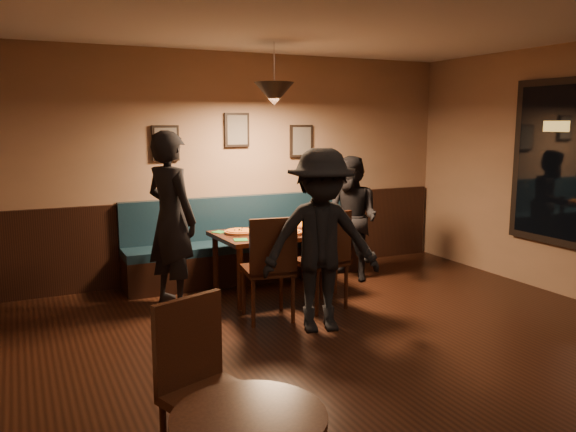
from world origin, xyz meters
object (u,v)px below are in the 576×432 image
object	(u,v)px
dining_table	(275,263)
booth_bench	(246,240)
diner_right	(352,219)
cafe_chair_far	(212,395)
chair_near_left	(268,267)
tabasco_bottle	(321,223)
chair_near_right	(320,259)
soda_glass	(329,226)
diner_left	(171,219)
diner_front	(321,241)

from	to	relation	value
dining_table	booth_bench	bearing A→B (deg)	93.67
diner_right	cafe_chair_far	size ratio (longest dim) A/B	1.54
chair_near_left	tabasco_bottle	world-z (taller)	chair_near_left
chair_near_right	soda_glass	bearing A→B (deg)	38.06
cafe_chair_far	diner_right	bearing A→B (deg)	-152.16
tabasco_bottle	cafe_chair_far	xyz separation A→B (m)	(-2.32, -3.03, -0.28)
soda_glass	cafe_chair_far	xyz separation A→B (m)	(-2.29, -2.77, -0.29)
diner_left	diner_front	size ratio (longest dim) A/B	1.09
diner_front	cafe_chair_far	bearing A→B (deg)	-118.43
diner_left	diner_front	world-z (taller)	diner_left
booth_bench	diner_front	distance (m)	1.99
booth_bench	diner_front	xyz separation A→B (m)	(-0.01, -1.96, 0.36)
diner_right	soda_glass	bearing A→B (deg)	-72.71
diner_front	booth_bench	bearing A→B (deg)	103.83
soda_glass	booth_bench	bearing A→B (deg)	122.47
booth_bench	tabasco_bottle	distance (m)	1.02
chair_near_left	chair_near_right	world-z (taller)	chair_near_left
dining_table	chair_near_left	xyz separation A→B (m)	(-0.42, -0.77, 0.17)
chair_near_right	tabasco_bottle	world-z (taller)	chair_near_right
tabasco_bottle	cafe_chair_far	size ratio (longest dim) A/B	0.13
cafe_chair_far	booth_bench	bearing A→B (deg)	-134.31
dining_table	chair_near_right	xyz separation A→B (m)	(0.21, -0.68, 0.17)
diner_left	chair_near_left	bearing A→B (deg)	-163.93
soda_glass	tabasco_bottle	bearing A→B (deg)	82.41
booth_bench	cafe_chair_far	xyz separation A→B (m)	(-1.66, -3.75, -0.00)
chair_near_right	diner_right	distance (m)	1.24
dining_table	cafe_chair_far	size ratio (longest dim) A/B	1.34
diner_left	cafe_chair_far	bearing A→B (deg)	145.23
tabasco_bottle	booth_bench	bearing A→B (deg)	132.31
dining_table	cafe_chair_far	world-z (taller)	cafe_chair_far
booth_bench	chair_near_right	size ratio (longest dim) A/B	2.86
dining_table	chair_near_left	distance (m)	0.90
chair_near_right	diner_right	bearing A→B (deg)	30.89
dining_table	tabasco_bottle	bearing A→B (deg)	-5.74
diner_left	booth_bench	bearing A→B (deg)	-84.86
dining_table	diner_right	world-z (taller)	diner_right
dining_table	cafe_chair_far	distance (m)	3.52
booth_bench	dining_table	size ratio (longest dim) A/B	2.25
chair_near_right	diner_front	xyz separation A→B (m)	(-0.30, -0.58, 0.33)
diner_right	soda_glass	size ratio (longest dim) A/B	10.98
booth_bench	diner_front	size ratio (longest dim) A/B	1.75
diner_right	diner_front	bearing A→B (deg)	-60.39
dining_table	diner_front	xyz separation A→B (m)	(-0.09, -1.26, 0.50)
dining_table	diner_left	distance (m)	1.29
chair_near_left	diner_front	world-z (taller)	diner_front
booth_bench	diner_left	size ratio (longest dim) A/B	1.61
chair_near_right	diner_front	world-z (taller)	diner_front
diner_left	diner_front	distance (m)	1.72
tabasco_bottle	cafe_chair_far	world-z (taller)	cafe_chair_far
diner_left	cafe_chair_far	size ratio (longest dim) A/B	1.87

